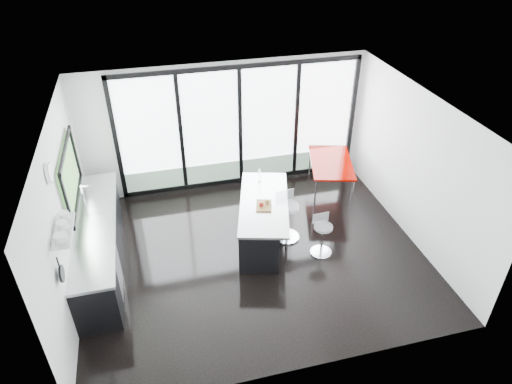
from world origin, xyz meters
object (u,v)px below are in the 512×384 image
object	(u,v)px
red_table	(330,177)
bar_stool_near	(322,240)
island	(260,220)
bar_stool_far	(287,222)

from	to	relation	value
red_table	bar_stool_near	bearing A→B (deg)	-115.55
island	bar_stool_near	size ratio (longest dim) A/B	3.57
island	bar_stool_near	xyz separation A→B (m)	(0.97, -0.70, -0.12)
island	bar_stool_near	world-z (taller)	island
island	bar_stool_far	distance (m)	0.52
bar_stool_far	red_table	world-z (taller)	red_table
bar_stool_near	red_table	xyz separation A→B (m)	(0.88, 1.84, 0.08)
bar_stool_near	red_table	world-z (taller)	red_table
bar_stool_near	island	bearing A→B (deg)	141.30
bar_stool_near	red_table	size ratio (longest dim) A/B	0.42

